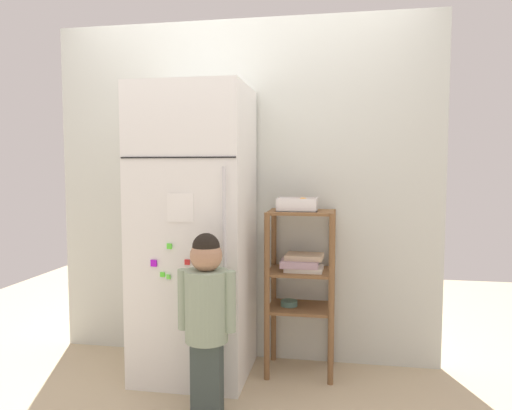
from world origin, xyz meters
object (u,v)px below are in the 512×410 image
at_px(fruit_bin, 300,205).
at_px(refrigerator, 194,233).
at_px(child_standing, 207,305).
at_px(pantry_shelf_unit, 301,273).

bearing_deg(fruit_bin, refrigerator, -169.25).
distance_m(refrigerator, fruit_bin, 0.70).
height_order(child_standing, fruit_bin, fruit_bin).
bearing_deg(refrigerator, pantry_shelf_unit, 11.37).
relative_size(child_standing, pantry_shelf_unit, 0.93).
xyz_separation_m(child_standing, fruit_bin, (0.45, 0.61, 0.50)).
relative_size(refrigerator, child_standing, 1.86).
height_order(refrigerator, fruit_bin, refrigerator).
bearing_deg(fruit_bin, pantry_shelf_unit, 43.69).
bearing_deg(child_standing, fruit_bin, 53.74).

